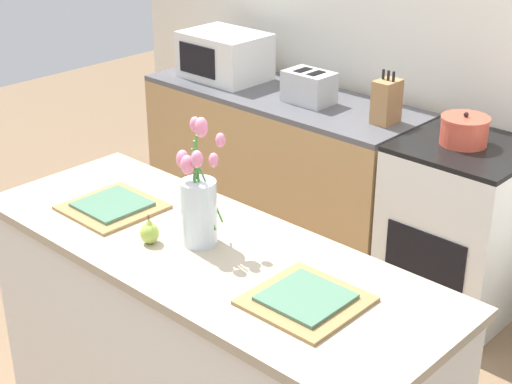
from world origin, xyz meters
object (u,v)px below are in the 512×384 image
Objects in this scene: plate_setting_left at (112,206)px; plate_setting_right at (306,300)px; toaster at (309,87)px; microwave at (225,56)px; stove_range at (458,230)px; cooking_pot at (464,130)px; pear_figurine at (149,232)px; flower_vase at (199,202)px; knife_block at (387,101)px.

plate_setting_left is 1.00× the size of plate_setting_right.
toaster is at bearing 129.29° from plate_setting_right.
toaster is (-1.32, 1.61, 0.01)m from plate_setting_right.
microwave is at bearing 178.39° from toaster.
plate_setting_right is (0.37, -1.63, 0.52)m from stove_range.
stove_range is 0.51m from cooking_pot.
pear_figurine is at bearing -97.72° from cooking_pot.
flower_vase is at bearing 5.51° from plate_setting_left.
stove_range is at bearing 81.38° from pear_figurine.
plate_setting_left is (-0.31, 0.08, -0.03)m from pear_figurine.
flower_vase is 0.91× the size of microwave.
pear_figurine is 1.82m from toaster.
microwave is (-1.98, 1.63, 0.06)m from plate_setting_right.
plate_setting_right is 2.08m from toaster.
plate_setting_right is (0.93, 0.00, 0.00)m from plate_setting_left.
flower_vase is at bearing 43.90° from pear_figurine.
flower_vase reaches higher than cooking_pot.
microwave reaches higher than toaster.
knife_block is at bearing 117.07° from plate_setting_right.
knife_block is (1.15, -0.01, -0.02)m from microwave.
pear_figurine is 2.18m from microwave.
cooking_pot is (0.23, 1.70, -0.04)m from pear_figurine.
cooking_pot reaches higher than plate_setting_right.
plate_setting_left is at bearing -174.49° from flower_vase.
plate_setting_right is (0.62, 0.08, -0.03)m from pear_figurine.
flower_vase is 1.61× the size of knife_block.
pear_figurine is at bearing -51.57° from microwave.
plate_setting_left is at bearing -109.12° from stove_range.
knife_block is (-0.83, 1.62, 0.04)m from plate_setting_right.
flower_vase is at bearing -93.93° from cooking_pot.
stove_range is 1.75m from plate_setting_right.
plate_setting_right is at bearing -4.71° from flower_vase.
knife_block is (0.49, 0.01, 0.03)m from toaster.
microwave reaches higher than pear_figurine.
stove_range is 3.18× the size of toaster.
flower_vase is 1.62m from knife_block.
toaster is (-0.82, 1.57, -0.13)m from flower_vase.
cooking_pot is at bearing 103.59° from plate_setting_right.
knife_block reaches higher than toaster.
microwave is (-1.58, 0.00, 0.07)m from cooking_pot.
plate_setting_left is 1.66m from toaster.
microwave is (-0.66, 0.02, 0.05)m from toaster.
stove_range is at bearing 1.15° from toaster.
pear_figurine is 0.22× the size of microwave.
knife_block is (-0.21, 1.70, 0.01)m from pear_figurine.
cooking_pot is (0.93, 0.02, -0.02)m from toaster.
toaster is 0.93m from cooking_pot.
plate_setting_left is 1.63m from knife_block.
toaster reaches higher than plate_setting_left.
toaster is at bearing -178.52° from knife_block.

